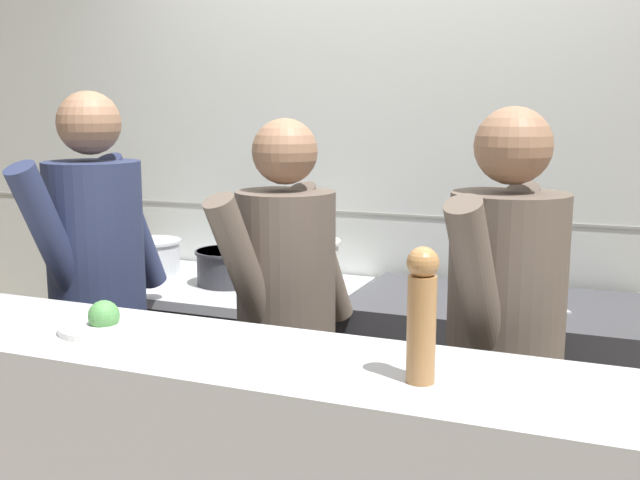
# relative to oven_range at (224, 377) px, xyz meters

# --- Properties ---
(wall_back_tiled) EXTENTS (8.00, 0.06, 2.60)m
(wall_back_tiled) POSITION_rel_oven_range_xyz_m (0.61, 0.40, 0.87)
(wall_back_tiled) COLOR silver
(wall_back_tiled) RESTS_ON ground_plane
(oven_range) EXTENTS (1.18, 0.71, 0.86)m
(oven_range) POSITION_rel_oven_range_xyz_m (0.00, 0.00, 0.00)
(oven_range) COLOR #38383D
(oven_range) RESTS_ON ground_plane
(prep_counter) EXTENTS (1.06, 0.65, 0.90)m
(prep_counter) POSITION_rel_oven_range_xyz_m (1.18, -0.00, 0.01)
(prep_counter) COLOR #38383D
(prep_counter) RESTS_ON ground_plane
(stock_pot) EXTENTS (0.27, 0.27, 0.16)m
(stock_pot) POSITION_rel_oven_range_xyz_m (-0.37, 0.01, 0.52)
(stock_pot) COLOR #B7BABF
(stock_pot) RESTS_ON oven_range
(sauce_pot) EXTENTS (0.29, 0.29, 0.15)m
(sauce_pot) POSITION_rel_oven_range_xyz_m (0.04, -0.00, 0.51)
(sauce_pot) COLOR #2D2D33
(sauce_pot) RESTS_ON oven_range
(braising_pot) EXTENTS (0.35, 0.35, 0.21)m
(braising_pot) POSITION_rel_oven_range_xyz_m (0.36, 0.03, 0.54)
(braising_pot) COLOR beige
(braising_pot) RESTS_ON oven_range
(chefs_knife) EXTENTS (0.35, 0.21, 0.02)m
(chefs_knife) POSITION_rel_oven_range_xyz_m (1.25, -0.17, 0.47)
(chefs_knife) COLOR #B7BABF
(chefs_knife) RESTS_ON prep_counter
(plated_dish_main) EXTENTS (0.24, 0.24, 0.08)m
(plated_dish_main) POSITION_rel_oven_range_xyz_m (0.33, -1.22, 0.62)
(plated_dish_main) COLOR white
(plated_dish_main) RESTS_ON pass_counter
(pepper_mill) EXTENTS (0.07, 0.07, 0.30)m
(pepper_mill) POSITION_rel_oven_range_xyz_m (1.21, -1.28, 0.76)
(pepper_mill) COLOR #AD7A47
(pepper_mill) RESTS_ON pass_counter
(chef_head_cook) EXTENTS (0.37, 0.73, 1.68)m
(chef_head_cook) POSITION_rel_oven_range_xyz_m (-0.14, -0.66, 0.50)
(chef_head_cook) COLOR black
(chef_head_cook) RESTS_ON ground_plane
(chef_sous) EXTENTS (0.40, 0.69, 1.59)m
(chef_sous) POSITION_rel_oven_range_xyz_m (0.60, -0.64, 0.45)
(chef_sous) COLOR black
(chef_sous) RESTS_ON ground_plane
(chef_line) EXTENTS (0.40, 0.71, 1.63)m
(chef_line) POSITION_rel_oven_range_xyz_m (1.31, -0.70, 0.47)
(chef_line) COLOR black
(chef_line) RESTS_ON ground_plane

